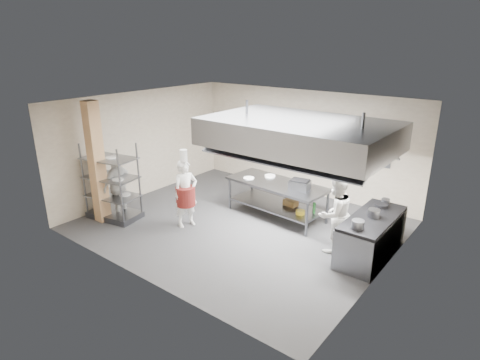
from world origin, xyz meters
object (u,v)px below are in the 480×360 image
Objects in this scene: pass_rack at (112,181)px; griddle at (300,185)px; cooking_range at (371,238)px; chef_line at (335,214)px; island at (276,199)px; chef_plating at (118,185)px; stockpot at (374,213)px; chef_head at (186,194)px.

pass_rack is 4.20× the size of griddle.
cooking_range is 0.88m from chef_line.
island is 2.13m from chef_line.
pass_rack is at bearing -156.99° from griddle.
island is 4.06m from chef_plating.
pass_rack is 6.25m from stockpot.
chef_head is 1.91m from chef_plating.
pass_rack reaches higher than island.
stockpot is at bearing 131.93° from chef_line.
cooking_range is at bearing -54.23° from chef_head.
chef_line reaches higher than cooking_range.
cooking_range is 8.27× the size of stockpot.
chef_plating is at bearing -138.90° from island.
chef_plating is (-3.22, -2.44, 0.36)m from island.
chef_plating is (-1.81, -0.62, -0.01)m from chef_head.
cooking_range is at bearing 133.41° from chef_line.
cooking_range is 1.23× the size of chef_plating.
pass_rack is 4.66m from griddle.
chef_plating reaches higher than cooking_range.
chef_line is (3.37, 1.05, 0.02)m from chef_head.
island is 2.77m from stockpot.
chef_line is 1.04× the size of chef_plating.
pass_rack is 1.97m from chef_head.
chef_head is 1.02× the size of chef_plating.
griddle reaches higher than cooking_range.
pass_rack reaches higher than cooking_range.
chef_head is at bearing -49.66° from chef_line.
cooking_range is at bearing -6.58° from island.
pass_rack is 0.24m from chef_plating.
pass_rack is 1.15× the size of chef_line.
island is at bearing 28.23° from pass_rack.
cooking_range is at bearing 100.03° from chef_plating.
chef_plating is 4.58m from griddle.
cooking_range is 4.31m from chef_head.
cooking_range is 0.56m from stockpot.
chef_plating is 6.20m from stockpot.
chef_plating reaches higher than island.
chef_plating is 6.75× the size of stockpot.
stockpot is at bearing -66.22° from cooking_range.
chef_plating is 3.51× the size of griddle.
chef_head reaches higher than island.
griddle is 2.02m from stockpot.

